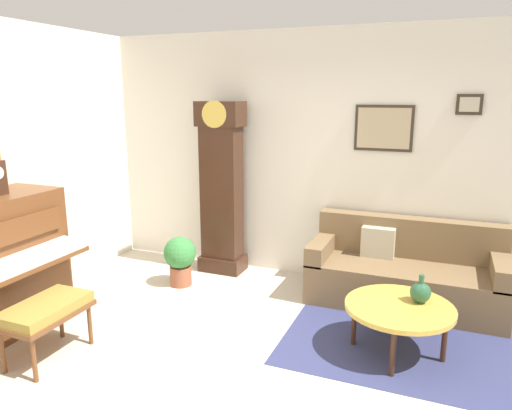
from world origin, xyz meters
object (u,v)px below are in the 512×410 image
Objects in this scene: piano_bench at (46,311)px; green_jug at (420,292)px; potted_plant at (180,258)px; grandfather_clock at (222,193)px; coffee_table at (399,309)px; couch at (405,273)px.

green_jug reaches higher than piano_bench.
piano_bench is 1.73m from potted_plant.
coffee_table is (2.17, -1.18, -0.57)m from grandfather_clock.
grandfather_clock reaches higher than piano_bench.
couch is 2.41m from potted_plant.
couch reaches higher than green_jug.
coffee_table is (0.05, -1.06, 0.08)m from couch.
piano_bench is at bearing -96.91° from potted_plant.
piano_bench is 2.42m from grandfather_clock.
piano_bench is at bearing -100.86° from grandfather_clock.
coffee_table is at bearing -87.53° from couch.
couch is at bearing -3.17° from grandfather_clock.
coffee_table is at bearing -13.61° from potted_plant.
coffee_table is at bearing -139.71° from green_jug.
potted_plant is at bearing -168.54° from couch.
couch is at bearing 92.47° from coffee_table.
coffee_table is at bearing -28.50° from grandfather_clock.
grandfather_clock is at bearing 155.54° from green_jug.
piano_bench reaches higher than coffee_table.
potted_plant is (-0.24, -0.60, -0.64)m from grandfather_clock.
potted_plant is at bearing 83.09° from piano_bench.
coffee_table is 2.48m from potted_plant.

